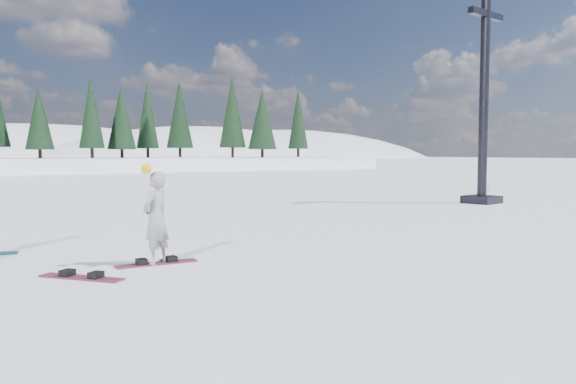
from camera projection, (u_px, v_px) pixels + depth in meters
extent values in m
plane|color=white|center=(170.00, 258.00, 11.00)|extent=(420.00, 420.00, 0.00)
ellipsoid|color=white|center=(35.00, 201.00, 193.68)|extent=(182.00, 140.00, 53.20)
ellipsoid|color=white|center=(282.00, 192.00, 226.68)|extent=(156.00, 120.00, 50.40)
ellipsoid|color=white|center=(198.00, 200.00, 171.06)|extent=(117.00, 90.00, 45.00)
cone|color=black|center=(37.00, 123.00, 59.94)|extent=(3.20, 3.20, 7.50)
cone|color=black|center=(79.00, 124.00, 62.10)|extent=(3.20, 3.20, 7.50)
cone|color=black|center=(117.00, 125.00, 64.25)|extent=(3.20, 3.20, 7.50)
cone|color=black|center=(154.00, 126.00, 66.41)|extent=(3.20, 3.20, 7.50)
cone|color=black|center=(187.00, 127.00, 68.56)|extent=(3.20, 3.20, 7.50)
cone|color=black|center=(219.00, 128.00, 70.71)|extent=(3.20, 3.20, 7.50)
cone|color=black|center=(249.00, 128.00, 72.87)|extent=(3.20, 3.20, 7.50)
cone|color=black|center=(277.00, 129.00, 75.02)|extent=(3.20, 3.20, 7.50)
cone|color=black|center=(304.00, 130.00, 77.18)|extent=(3.20, 3.20, 7.50)
cylinder|color=black|center=(484.00, 102.00, 22.71)|extent=(0.37, 0.37, 8.22)
cube|color=black|center=(486.00, 14.00, 22.47)|extent=(2.27, 0.64, 0.26)
cube|color=black|center=(482.00, 199.00, 22.98)|extent=(1.43, 1.43, 0.31)
imported|color=#9A999E|center=(156.00, 218.00, 10.30)|extent=(0.75, 0.70, 1.72)
sphere|color=yellow|center=(146.00, 169.00, 10.03)|extent=(0.18, 0.18, 0.18)
cube|color=#9A214D|center=(157.00, 264.00, 10.36)|extent=(1.51, 0.32, 0.03)
cube|color=#92204C|center=(82.00, 278.00, 9.19)|extent=(1.20, 1.31, 0.03)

